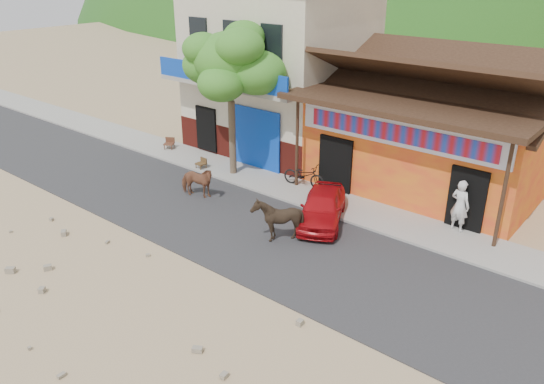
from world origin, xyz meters
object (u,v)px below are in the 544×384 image
Objects in this scene: cow_tan at (197,182)px; cafe_chair_right at (169,139)px; red_car at (322,207)px; pedestrian at (460,206)px; tree at (231,101)px; scooter at (304,175)px; cow_dark at (277,220)px; cafe_chair_left at (201,159)px.

cow_tan is 1.54× the size of cafe_chair_right.
red_car is 1.94× the size of pedestrian.
tree is at bearing 140.33° from red_car.
tree is 4.07m from scooter.
cow_tan is (0.51, -2.51, -2.48)m from tree.
pedestrian reaches higher than red_car.
cow_dark is 4.33m from scooter.
red_car is 6.75m from cafe_chair_left.
tree is 7.49× the size of cafe_chair_left.
pedestrian is 10.60m from cafe_chair_left.
pedestrian is 1.88× the size of cafe_chair_right.
tree is 3.45× the size of pedestrian.
cow_tan is 0.82× the size of pedestrian.
cafe_chair_left is at bearing 96.01° from scooter.
scooter is 1.87× the size of cafe_chair_right.
tree reaches higher than scooter.
pedestrian reaches higher than cow_tan.
pedestrian is (8.59, 3.41, 0.35)m from cow_tan.
cow_tan is 4.49m from cow_dark.
pedestrian is at bearing -96.78° from scooter.
cow_tan is 2.78m from cafe_chair_left.
cow_dark is at bearing -18.86° from cafe_chair_left.
cafe_chair_right is (-13.50, -0.58, -0.41)m from pedestrian.
tree is 1.78× the size of red_car.
cow_dark is 0.83× the size of pedestrian.
cow_dark is 0.43× the size of red_car.
cow_tan is 9.25m from pedestrian.
cow_tan is at bearing 168.33° from red_car.
cafe_chair_left is at bearing 18.96° from pedestrian.
tree is at bearing 93.74° from scooter.
tree reaches higher than cafe_chair_right.
cow_dark is 5.87m from pedestrian.
cafe_chair_right is at bearing 144.53° from red_car.
cafe_chair_right is at bearing 13.81° from pedestrian.
scooter reaches higher than cafe_chair_left.
red_car is 9.83m from cafe_chair_right.
cow_tan is 0.98× the size of cow_dark.
tree reaches higher than cafe_chair_left.
cafe_chair_left is 3.11m from cafe_chair_right.
cafe_chair_right is (-9.70, 1.61, -0.03)m from red_car.
cow_dark is at bearing -163.67° from scooter.
scooter is 6.02m from pedestrian.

